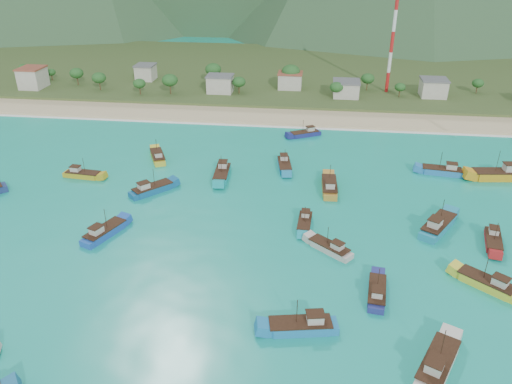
# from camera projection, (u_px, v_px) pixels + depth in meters

# --- Properties ---
(ground) EXTENTS (600.00, 600.00, 0.00)m
(ground) POSITION_uv_depth(u_px,v_px,m) (271.00, 250.00, 94.55)
(ground) COLOR #0C8980
(ground) RESTS_ON ground
(beach) EXTENTS (400.00, 18.00, 1.20)m
(beach) POSITION_uv_depth(u_px,v_px,m) (294.00, 117.00, 164.32)
(beach) COLOR beige
(beach) RESTS_ON ground
(land) EXTENTS (400.00, 110.00, 2.40)m
(land) POSITION_uv_depth(u_px,v_px,m) (302.00, 73.00, 218.20)
(land) COLOR #385123
(land) RESTS_ON ground
(surf_line) EXTENTS (400.00, 2.50, 0.08)m
(surf_line) POSITION_uv_depth(u_px,v_px,m) (292.00, 127.00, 155.93)
(surf_line) COLOR white
(surf_line) RESTS_ON ground
(village) EXTENTS (222.00, 25.64, 7.22)m
(village) POSITION_uv_depth(u_px,v_px,m) (316.00, 85.00, 183.00)
(village) COLOR beige
(village) RESTS_ON ground
(vegetation) EXTENTS (277.29, 25.68, 9.14)m
(vegetation) POSITION_uv_depth(u_px,v_px,m) (274.00, 82.00, 184.63)
(vegetation) COLOR #235623
(vegetation) RESTS_ON ground
(radio_tower) EXTENTS (1.20, 1.20, 43.42)m
(radio_tower) POSITION_uv_depth(u_px,v_px,m) (393.00, 31.00, 175.73)
(radio_tower) COLOR red
(radio_tower) RESTS_ON ground
(boat_0) EXTENTS (3.67, 11.16, 6.53)m
(boat_0) POSITION_uv_depth(u_px,v_px,m) (329.00, 187.00, 116.72)
(boat_0) COLOR #AD7C2A
(boat_0) RESTS_ON ground
(boat_2) EXTENTS (9.41, 9.76, 6.18)m
(boat_2) POSITION_uv_depth(u_px,v_px,m) (152.00, 190.00, 115.72)
(boat_2) COLOR #105588
(boat_2) RESTS_ON ground
(boat_3) EXTENTS (2.98, 8.79, 5.13)m
(boat_3) POSITION_uv_depth(u_px,v_px,m) (305.00, 223.00, 102.53)
(boat_3) COLOR #189AAF
(boat_3) RESTS_ON ground
(boat_4) EXTENTS (6.67, 10.66, 6.07)m
(boat_4) POSITION_uv_depth(u_px,v_px,m) (105.00, 233.00, 98.92)
(boat_4) COLOR #1B4DAD
(boat_4) RESTS_ON ground
(boat_5) EXTENTS (3.82, 9.49, 5.45)m
(boat_5) POSITION_uv_depth(u_px,v_px,m) (377.00, 293.00, 82.32)
(boat_5) COLOR navy
(boat_5) RESTS_ON ground
(boat_6) EXTENTS (9.90, 8.81, 6.07)m
(boat_6) POSITION_uv_depth(u_px,v_px,m) (487.00, 284.00, 84.26)
(boat_6) COLOR yellow
(boat_6) RESTS_ON ground
(boat_9) EXTENTS (3.87, 11.14, 6.48)m
(boat_9) POSITION_uv_depth(u_px,v_px,m) (222.00, 174.00, 123.19)
(boat_9) COLOR #109AA0
(boat_9) RESTS_ON ground
(boat_10) EXTENTS (4.50, 10.26, 5.86)m
(boat_10) POSITION_uv_depth(u_px,v_px,m) (284.00, 166.00, 128.05)
(boat_10) COLOR teal
(boat_10) RESTS_ON ground
(boat_11) EXTENTS (13.63, 5.43, 7.84)m
(boat_11) POSITION_uv_depth(u_px,v_px,m) (499.00, 175.00, 122.09)
(boat_11) COLOR orange
(boat_11) RESTS_ON ground
(boat_14) EXTENTS (6.86, 10.28, 5.89)m
(boat_14) POSITION_uv_depth(u_px,v_px,m) (158.00, 157.00, 132.97)
(boat_14) COLOR gold
(boat_14) RESTS_ON ground
(boat_16) EXTENTS (9.61, 3.65, 5.55)m
(boat_16) POSITION_uv_depth(u_px,v_px,m) (83.00, 175.00, 123.18)
(boat_16) COLOR #B79A1B
(boat_16) RESTS_ON ground
(boat_17) EXTENTS (9.53, 6.82, 5.51)m
(boat_17) POSITION_uv_depth(u_px,v_px,m) (305.00, 134.00, 148.65)
(boat_17) COLOR navy
(boat_17) RESTS_ON ground
(boat_18) EXTENTS (4.56, 9.54, 5.42)m
(boat_18) POSITION_uv_depth(u_px,v_px,m) (493.00, 241.00, 96.33)
(boat_18) COLOR #A51A1C
(boat_18) RESTS_ON ground
(boat_19) EXTENTS (9.30, 11.87, 7.00)m
(boat_19) POSITION_uv_depth(u_px,v_px,m) (438.00, 226.00, 100.79)
(boat_19) COLOR teal
(boat_19) RESTS_ON ground
(boat_22) EXTENTS (8.75, 7.80, 5.37)m
(boat_22) POSITION_uv_depth(u_px,v_px,m) (330.00, 248.00, 94.11)
(boat_22) COLOR #BEB4AB
(boat_22) RESTS_ON ground
(boat_23) EXTENTS (10.88, 4.60, 6.23)m
(boat_23) POSITION_uv_depth(u_px,v_px,m) (442.00, 171.00, 124.69)
(boat_23) COLOR #2270B7
(boat_23) RESTS_ON ground
(boat_27) EXTENTS (8.23, 11.78, 6.79)m
(boat_27) POSITION_uv_depth(u_px,v_px,m) (437.00, 365.00, 68.15)
(boat_27) COLOR beige
(boat_27) RESTS_ON ground
(boat_28) EXTENTS (11.01, 5.03, 6.28)m
(boat_28) POSITION_uv_depth(u_px,v_px,m) (302.00, 327.00, 74.98)
(boat_28) COLOR #1975B5
(boat_28) RESTS_ON ground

